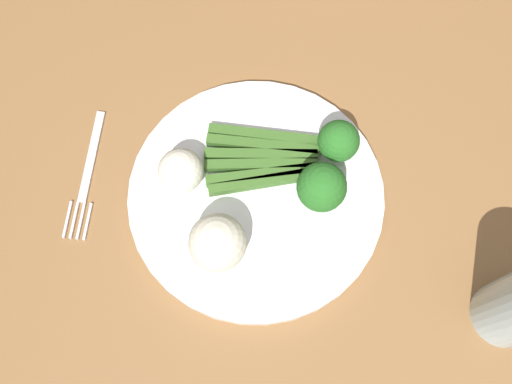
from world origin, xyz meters
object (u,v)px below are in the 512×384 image
(asparagus_bundle, at_px, (263,160))
(broccoli_left, at_px, (339,141))
(cauliflower_right, at_px, (181,171))
(fork, at_px, (88,176))
(dining_table, at_px, (301,215))
(broccoli_front_left, at_px, (322,187))
(cauliflower_edge, at_px, (218,243))
(plate, at_px, (256,196))

(asparagus_bundle, relative_size, broccoli_left, 2.37)
(cauliflower_right, xyz_separation_m, fork, (0.12, -0.02, -0.04))
(dining_table, bearing_deg, broccoli_front_left, 106.25)
(dining_table, height_order, broccoli_front_left, broccoli_front_left)
(cauliflower_right, bearing_deg, cauliflower_edge, 112.76)
(broccoli_front_left, distance_m, cauliflower_right, 0.16)
(cauliflower_edge, height_order, cauliflower_right, cauliflower_edge)
(plate, distance_m, asparagus_bundle, 0.04)
(dining_table, relative_size, fork, 6.78)
(plate, distance_m, broccoli_front_left, 0.09)
(broccoli_left, height_order, cauliflower_edge, cauliflower_edge)
(plate, height_order, cauliflower_edge, cauliflower_edge)
(dining_table, bearing_deg, asparagus_bundle, -27.09)
(broccoli_left, bearing_deg, fork, 0.10)
(asparagus_bundle, distance_m, cauliflower_edge, 0.12)
(broccoli_front_left, distance_m, cauliflower_edge, 0.13)
(asparagus_bundle, height_order, cauliflower_right, cauliflower_right)
(plate, distance_m, cauliflower_right, 0.09)
(asparagus_bundle, relative_size, fork, 0.85)
(dining_table, bearing_deg, broccoli_left, -136.69)
(broccoli_left, bearing_deg, cauliflower_edge, 36.77)
(cauliflower_edge, bearing_deg, broccoli_left, -143.23)
(broccoli_left, distance_m, cauliflower_right, 0.18)
(cauliflower_edge, relative_size, cauliflower_right, 1.23)
(dining_table, relative_size, asparagus_bundle, 8.00)
(broccoli_left, relative_size, cauliflower_right, 1.14)
(cauliflower_edge, bearing_deg, cauliflower_right, -67.24)
(dining_table, height_order, asparagus_bundle, asparagus_bundle)
(broccoli_front_left, relative_size, cauliflower_edge, 1.07)
(asparagus_bundle, height_order, cauliflower_edge, cauliflower_edge)
(plate, distance_m, broccoli_left, 0.11)
(plate, xyz_separation_m, broccoli_left, (-0.10, -0.04, 0.04))
(broccoli_left, height_order, fork, broccoli_left)
(plate, relative_size, broccoli_left, 5.05)
(plate, bearing_deg, fork, -12.13)
(fork, bearing_deg, asparagus_bundle, 99.37)
(dining_table, height_order, plate, plate)
(fork, bearing_deg, dining_table, 93.73)
(asparagus_bundle, height_order, broccoli_left, broccoli_left)
(asparagus_bundle, distance_m, broccoli_left, 0.09)
(asparagus_bundle, distance_m, fork, 0.21)
(asparagus_bundle, relative_size, broccoli_front_left, 2.05)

